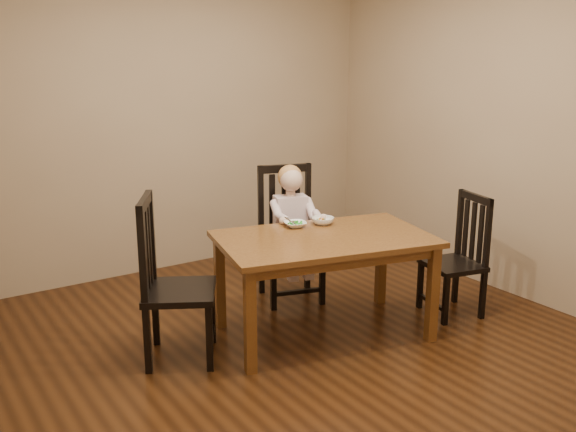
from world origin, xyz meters
TOP-DOWN VIEW (x-y plane):
  - room at (0.00, 0.00)m, footprint 4.01×4.01m
  - dining_table at (0.21, 0.01)m, footprint 1.63×1.19m
  - chair_child at (0.41, 0.75)m, footprint 0.58×0.57m
  - chair_left at (-0.84, 0.26)m, footprint 0.63×0.64m
  - chair_right at (1.30, -0.25)m, footprint 0.47×0.48m
  - toddler at (0.39, 0.69)m, footprint 0.45×0.51m
  - bowl_peas at (0.18, 0.32)m, footprint 0.19×0.19m
  - bowl_veg at (0.39, 0.27)m, footprint 0.17×0.17m
  - fork at (0.13, 0.31)m, footprint 0.05×0.13m

SIDE VIEW (x-z plane):
  - chair_right at x=1.30m, z-range -0.02..0.92m
  - chair_child at x=0.41m, z-range -0.02..1.06m
  - chair_left at x=-0.84m, z-range -0.02..1.08m
  - dining_table at x=0.21m, z-range 0.28..1.01m
  - toddler at x=0.39m, z-range 0.38..0.97m
  - bowl_peas at x=0.18m, z-range 0.73..0.77m
  - bowl_veg at x=0.39m, z-range 0.73..0.78m
  - fork at x=0.13m, z-range 0.75..0.80m
  - room at x=0.00m, z-range 0.00..2.71m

